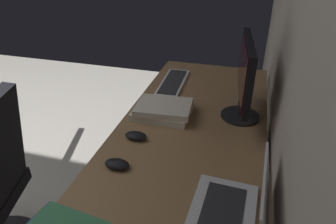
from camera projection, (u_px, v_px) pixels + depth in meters
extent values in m
cube|color=beige|center=(331.00, 47.00, 0.80)|extent=(4.77, 0.10, 2.60)
cube|color=#936D47|center=(179.00, 161.00, 1.31)|extent=(2.24, 0.72, 0.03)
cylinder|color=silver|center=(174.00, 109.00, 2.45)|extent=(0.05, 0.05, 0.70)
cylinder|color=silver|center=(251.00, 120.00, 2.31)|extent=(0.05, 0.05, 0.70)
cube|color=#936D47|center=(195.00, 182.00, 1.73)|extent=(0.40, 0.50, 0.69)
cube|color=silver|center=(153.00, 173.00, 1.79)|extent=(0.37, 0.01, 0.61)
cylinder|color=black|center=(240.00, 116.00, 1.60)|extent=(0.20, 0.20, 0.01)
cylinder|color=black|center=(241.00, 106.00, 1.57)|extent=(0.04, 0.04, 0.10)
cube|color=black|center=(246.00, 71.00, 1.47)|extent=(0.47, 0.08, 0.29)
cube|color=#330F14|center=(243.00, 70.00, 1.48)|extent=(0.43, 0.06, 0.26)
cube|color=silver|center=(222.00, 216.00, 1.02)|extent=(0.35, 0.23, 0.01)
cube|color=#262628|center=(222.00, 214.00, 1.02)|extent=(0.28, 0.15, 0.00)
cube|color=silver|center=(266.00, 201.00, 0.94)|extent=(0.35, 0.06, 0.20)
cube|color=#B2BCCC|center=(266.00, 201.00, 0.94)|extent=(0.31, 0.05, 0.17)
cube|color=silver|center=(173.00, 83.00, 1.95)|extent=(0.42, 0.16, 0.02)
cube|color=#2D2D30|center=(173.00, 81.00, 1.94)|extent=(0.38, 0.13, 0.00)
ellipsoid|color=black|center=(117.00, 164.00, 1.24)|extent=(0.06, 0.10, 0.03)
ellipsoid|color=black|center=(136.00, 136.00, 1.42)|extent=(0.06, 0.10, 0.03)
cube|color=beige|center=(163.00, 111.00, 1.62)|extent=(0.24, 0.29, 0.03)
cube|color=beige|center=(164.00, 107.00, 1.58)|extent=(0.23, 0.30, 0.03)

